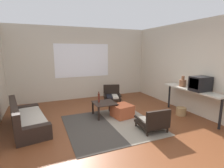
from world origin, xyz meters
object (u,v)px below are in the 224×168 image
(couch, at_px, (26,120))
(clay_vase, at_px, (183,83))
(console_shelf, at_px, (192,92))
(ottoman_orange, at_px, (122,111))
(armchair_by_window, at_px, (112,95))
(glass_bottle, at_px, (99,98))
(coffee_table, at_px, (104,105))
(crt_television, at_px, (200,84))
(wicker_basket, at_px, (181,111))
(armchair_striped_foreground, at_px, (153,121))

(couch, height_order, clay_vase, clay_vase)
(console_shelf, bearing_deg, ottoman_orange, 158.25)
(armchair_by_window, relative_size, glass_bottle, 2.36)
(coffee_table, xyz_separation_m, glass_bottle, (-0.13, 0.09, 0.20))
(couch, height_order, console_shelf, console_shelf)
(console_shelf, bearing_deg, crt_television, -90.73)
(glass_bottle, relative_size, wicker_basket, 1.09)
(coffee_table, xyz_separation_m, clay_vase, (2.23, -0.64, 0.59))
(armchair_by_window, bearing_deg, console_shelf, -55.67)
(couch, bearing_deg, clay_vase, -8.12)
(console_shelf, xyz_separation_m, wicker_basket, (-0.15, 0.18, -0.61))
(console_shelf, height_order, clay_vase, clay_vase)
(couch, bearing_deg, armchair_by_window, 23.78)
(coffee_table, xyz_separation_m, armchair_striped_foreground, (0.71, -1.35, -0.09))
(console_shelf, distance_m, crt_television, 0.37)
(wicker_basket, bearing_deg, coffee_table, 158.62)
(coffee_table, xyz_separation_m, console_shelf, (2.23, -1.00, 0.39))
(glass_bottle, bearing_deg, couch, -176.38)
(armchair_by_window, xyz_separation_m, armchair_striped_foreground, (-0.03, -2.54, -0.03))
(console_shelf, xyz_separation_m, crt_television, (-0.00, -0.25, 0.28))
(wicker_basket, bearing_deg, armchair_striped_foreground, -158.68)
(crt_television, bearing_deg, couch, 164.05)
(console_shelf, bearing_deg, wicker_basket, 129.46)
(couch, distance_m, clay_vase, 4.36)
(console_shelf, distance_m, wicker_basket, 0.66)
(couch, relative_size, console_shelf, 0.98)
(armchair_by_window, height_order, glass_bottle, glass_bottle)
(armchair_by_window, xyz_separation_m, glass_bottle, (-0.87, -1.10, 0.26))
(crt_television, relative_size, glass_bottle, 1.56)
(crt_television, bearing_deg, armchair_by_window, 121.47)
(crt_television, height_order, clay_vase, crt_television)
(couch, bearing_deg, coffee_table, 0.81)
(console_shelf, xyz_separation_m, glass_bottle, (-2.36, 1.09, -0.19))
(couch, height_order, ottoman_orange, couch)
(armchair_striped_foreground, distance_m, console_shelf, 1.63)
(armchair_by_window, height_order, console_shelf, console_shelf)
(crt_television, bearing_deg, wicker_basket, 108.96)
(ottoman_orange, relative_size, clay_vase, 1.62)
(armchair_by_window, distance_m, wicker_basket, 2.41)
(couch, relative_size, armchair_by_window, 2.54)
(coffee_table, height_order, armchair_striped_foreground, armchair_striped_foreground)
(clay_vase, relative_size, glass_bottle, 1.02)
(armchair_by_window, bearing_deg, glass_bottle, -128.39)
(armchair_striped_foreground, distance_m, glass_bottle, 1.69)
(console_shelf, bearing_deg, glass_bottle, 155.27)
(wicker_basket, bearing_deg, glass_bottle, 157.76)
(coffee_table, height_order, clay_vase, clay_vase)
(couch, xyz_separation_m, wicker_basket, (4.10, -0.78, -0.10))
(armchair_striped_foreground, xyz_separation_m, console_shelf, (1.52, 0.35, 0.48))
(ottoman_orange, bearing_deg, console_shelf, -21.75)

